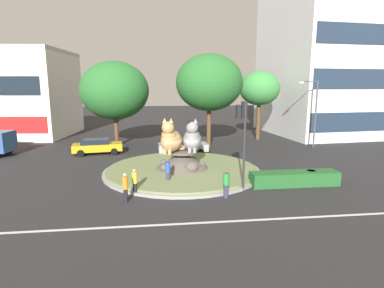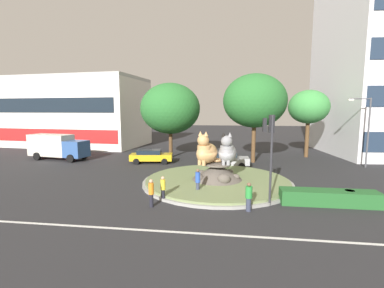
% 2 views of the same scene
% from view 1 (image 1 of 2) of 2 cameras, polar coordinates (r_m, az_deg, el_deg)
% --- Properties ---
extents(ground_plane, '(160.00, 160.00, 0.00)m').
position_cam_1_polar(ground_plane, '(23.42, -1.83, -5.14)').
color(ground_plane, '#28282B').
extents(lane_centreline, '(112.00, 0.20, 0.01)m').
position_cam_1_polar(lane_centreline, '(15.04, 1.23, -14.36)').
color(lane_centreline, silver).
rests_on(lane_centreline, ground).
extents(roundabout_island, '(11.70, 11.70, 1.58)m').
position_cam_1_polar(roundabout_island, '(23.30, -1.84, -4.16)').
color(roundabout_island, gray).
rests_on(roundabout_island, ground).
extents(cat_statue_calico, '(2.46, 2.62, 2.58)m').
position_cam_1_polar(cat_statue_calico, '(22.59, -3.94, 0.81)').
color(cat_statue_calico, tan).
rests_on(cat_statue_calico, roundabout_island).
extents(cat_statue_grey, '(1.82, 2.52, 2.50)m').
position_cam_1_polar(cat_statue_grey, '(23.01, 0.07, 0.94)').
color(cat_statue_grey, gray).
rests_on(cat_statue_grey, roundabout_island).
extents(traffic_light_mast, '(0.71, 0.56, 5.47)m').
position_cam_1_polar(traffic_light_mast, '(18.76, 9.42, 3.21)').
color(traffic_light_mast, '#2D2D33').
rests_on(traffic_light_mast, ground).
extents(office_tower, '(15.60, 16.00, 28.62)m').
position_cam_1_polar(office_tower, '(46.82, 24.40, 19.49)').
color(office_tower, silver).
rests_on(office_tower, ground).
extents(clipped_hedge_strip, '(5.75, 1.20, 0.90)m').
position_cam_1_polar(clipped_hedge_strip, '(21.27, 18.37, -6.07)').
color(clipped_hedge_strip, '#235B28').
rests_on(clipped_hedge_strip, ground).
extents(broadleaf_tree_behind_island, '(7.09, 7.09, 8.93)m').
position_cam_1_polar(broadleaf_tree_behind_island, '(33.55, -14.09, 9.53)').
color(broadleaf_tree_behind_island, brown).
rests_on(broadleaf_tree_behind_island, ground).
extents(second_tree_near_tower, '(6.78, 6.78, 9.61)m').
position_cam_1_polar(second_tree_near_tower, '(32.00, 3.20, 11.23)').
color(second_tree_near_tower, brown).
rests_on(second_tree_near_tower, ground).
extents(third_tree_left, '(4.74, 4.74, 8.14)m').
position_cam_1_polar(third_tree_left, '(37.87, 12.35, 9.96)').
color(third_tree_left, brown).
rests_on(third_tree_left, ground).
extents(streetlight_arm, '(2.40, 0.76, 6.93)m').
position_cam_1_polar(streetlight_arm, '(34.30, 21.56, 6.08)').
color(streetlight_arm, '#4C4C51').
rests_on(streetlight_arm, ground).
extents(pedestrian_yellow_shirt, '(0.31, 0.31, 1.60)m').
position_cam_1_polar(pedestrian_yellow_shirt, '(18.61, -10.54, -6.78)').
color(pedestrian_yellow_shirt, black).
rests_on(pedestrian_yellow_shirt, ground).
extents(pedestrian_green_shirt, '(0.39, 0.39, 1.68)m').
position_cam_1_polar(pedestrian_green_shirt, '(18.00, 6.32, -7.17)').
color(pedestrian_green_shirt, '#33384C').
rests_on(pedestrian_green_shirt, ground).
extents(pedestrian_orange_shirt, '(0.32, 0.32, 1.69)m').
position_cam_1_polar(pedestrian_orange_shirt, '(17.56, -12.21, -7.73)').
color(pedestrian_orange_shirt, black).
rests_on(pedestrian_orange_shirt, ground).
extents(pedestrian_blue_shirt, '(0.34, 0.34, 1.77)m').
position_cam_1_polar(pedestrian_blue_shirt, '(20.21, -4.49, -4.95)').
color(pedestrian_blue_shirt, '#33384C').
rests_on(pedestrian_blue_shirt, ground).
extents(sedan_on_far_lane, '(4.73, 2.51, 1.44)m').
position_cam_1_polar(sedan_on_far_lane, '(30.69, -17.14, -0.35)').
color(sedan_on_far_lane, gold).
rests_on(sedan_on_far_lane, ground).
extents(hatchback_near_shophouse, '(4.70, 2.16, 1.55)m').
position_cam_1_polar(hatchback_near_shophouse, '(29.25, -1.79, -0.32)').
color(hatchback_near_shophouse, '#99999E').
rests_on(hatchback_near_shophouse, ground).
extents(litter_bin, '(0.56, 0.56, 0.90)m').
position_cam_1_polar(litter_bin, '(21.96, 21.10, -5.72)').
color(litter_bin, '#2D4233').
rests_on(litter_bin, ground).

